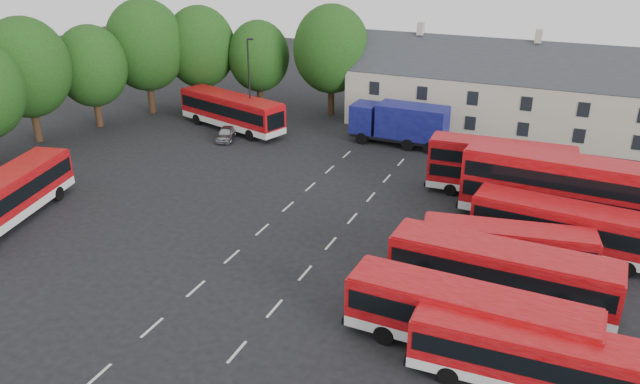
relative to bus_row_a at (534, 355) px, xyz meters
The scene contains 16 objects.
ground 19.67m from the bus_row_a, 158.76° to the left, with size 140.00×140.00×0.00m, color black.
lane_markings 18.28m from the bus_row_a, 150.00° to the left, with size 5.15×33.80×0.01m.
treeline 47.38m from the bus_row_a, 145.84° to the left, with size 29.92×32.59×12.01m.
terrace_houses 37.39m from the bus_row_a, 96.54° to the left, with size 35.70×7.13×10.06m.
bus_row_a is the anchor object (origin of this frame).
bus_row_b 3.52m from the bus_row_a, 153.66° to the left, with size 11.75×3.17×3.29m.
bus_row_c 6.85m from the bus_row_a, 109.96° to the left, with size 11.99×3.23×3.36m.
bus_row_d 10.54m from the bus_row_a, 103.65° to the left, with size 10.10×3.87×2.79m.
bus_row_e 13.63m from the bus_row_a, 87.39° to the left, with size 11.66×3.75×3.24m.
bus_dd_south 17.52m from the bus_row_a, 91.67° to the left, with size 12.23×3.50×4.96m.
bus_dd_north 21.47m from the bus_row_a, 102.24° to the left, with size 10.54×2.89×4.28m.
bus_west 34.92m from the bus_row_a, behind, with size 5.37×12.27×3.38m.
bus_north 41.60m from the bus_row_a, 138.81° to the left, with size 12.48×6.33×3.45m.
box_truck 32.93m from the bus_row_a, 116.54° to the left, with size 8.89×2.97×3.86m.
silver_car 38.87m from the bus_row_a, 141.05° to the left, with size 1.47×3.66×1.25m, color #9A9CA1.
lamppost 40.02m from the bus_row_a, 136.81° to the left, with size 0.63×0.40×9.14m.
Camera 1 is at (18.32, -30.94, 19.16)m, focal length 35.00 mm.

